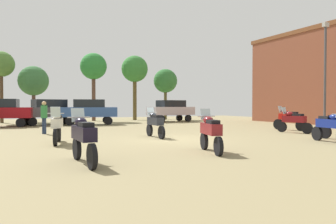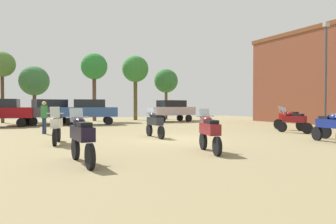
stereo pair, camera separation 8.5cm
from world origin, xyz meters
name	(u,v)px [view 1 (the left image)]	position (x,y,z in m)	size (l,w,h in m)	color
ground_plane	(170,139)	(0.00, 0.00, 0.01)	(44.00, 52.00, 0.02)	#8C7E56
motorcycle_2	(57,126)	(-4.89, 0.36, 0.75)	(0.73, 2.17, 1.49)	black
motorcycle_3	(330,125)	(5.37, -4.22, 0.73)	(0.74, 2.09, 1.45)	black
motorcycle_4	(155,123)	(-0.35, 0.86, 0.73)	(0.62, 2.15, 1.45)	black
motorcycle_6	(83,137)	(-4.85, -4.63, 0.75)	(0.62, 2.29, 1.48)	black
motorcycle_7	(294,120)	(7.66, -0.23, 0.73)	(0.72, 2.12, 1.44)	black
motorcycle_8	(211,131)	(-0.67, -4.37, 0.72)	(0.78, 2.03, 1.44)	black
motorcycle_9	(289,118)	(8.92, 1.29, 0.76)	(0.72, 2.19, 1.50)	black
car_1	(0,111)	(-7.27, 12.59, 1.19)	(4.54, 2.50, 2.00)	black
car_2	(49,110)	(-3.84, 13.59, 1.19)	(4.57, 2.62, 2.00)	black
car_5	(171,109)	(6.84, 13.44, 1.19)	(4.49, 2.31, 2.00)	black
car_6	(89,110)	(-0.99, 12.42, 1.19)	(4.54, 2.49, 2.00)	black
person_2	(44,115)	(-4.95, 5.27, 1.06)	(0.44, 0.44, 1.77)	#232F4B
tree_1	(33,81)	(-4.66, 18.73, 3.78)	(2.71, 2.71, 5.15)	brown
tree_2	(93,67)	(0.79, 18.39, 5.29)	(2.59, 2.59, 6.67)	brown
tree_4	(135,70)	(5.07, 18.34, 5.25)	(2.74, 2.74, 6.70)	brown
tree_5	(165,81)	(8.55, 18.18, 4.16)	(2.57, 2.57, 5.47)	brown
tree_6	(1,65)	(-7.28, 18.28, 5.06)	(2.21, 2.21, 6.24)	#503B26
lamp_post	(325,69)	(13.09, 1.99, 4.06)	(0.44, 0.24, 7.27)	#47474C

